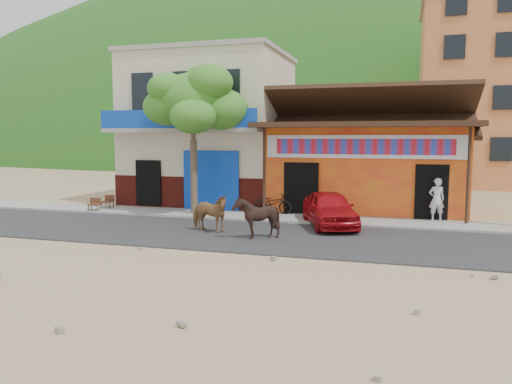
# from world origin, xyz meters

# --- Properties ---
(ground) EXTENTS (120.00, 120.00, 0.00)m
(ground) POSITION_xyz_m (0.00, 0.00, 0.00)
(ground) COLOR #9E825B
(ground) RESTS_ON ground
(road) EXTENTS (60.00, 5.00, 0.04)m
(road) POSITION_xyz_m (0.00, 2.50, 0.02)
(road) COLOR #28282B
(road) RESTS_ON ground
(sidewalk) EXTENTS (60.00, 2.00, 0.12)m
(sidewalk) POSITION_xyz_m (0.00, 6.00, 0.06)
(sidewalk) COLOR gray
(sidewalk) RESTS_ON ground
(dance_club) EXTENTS (8.00, 6.00, 3.60)m
(dance_club) POSITION_xyz_m (2.00, 10.00, 1.80)
(dance_club) COLOR orange
(dance_club) RESTS_ON ground
(cafe_building) EXTENTS (7.00, 6.00, 7.00)m
(cafe_building) POSITION_xyz_m (-5.50, 10.00, 3.50)
(cafe_building) COLOR beige
(cafe_building) RESTS_ON ground
(apartment_front) EXTENTS (9.00, 9.00, 12.00)m
(apartment_front) POSITION_xyz_m (9.00, 24.00, 6.00)
(apartment_front) COLOR #CC723F
(apartment_front) RESTS_ON ground
(hillside) EXTENTS (100.00, 40.00, 24.00)m
(hillside) POSITION_xyz_m (0.00, 70.00, 12.00)
(hillside) COLOR #194C14
(hillside) RESTS_ON ground
(tree) EXTENTS (3.00, 3.00, 6.00)m
(tree) POSITION_xyz_m (-4.60, 5.80, 3.12)
(tree) COLOR #2D721E
(tree) RESTS_ON sidewalk
(cow_tan) EXTENTS (1.62, 0.97, 1.28)m
(cow_tan) POSITION_xyz_m (-2.66, 2.60, 0.68)
(cow_tan) COLOR olive
(cow_tan) RESTS_ON road
(cow_dark) EXTENTS (1.37, 1.25, 1.35)m
(cow_dark) POSITION_xyz_m (-0.82, 2.01, 0.71)
(cow_dark) COLOR black
(cow_dark) RESTS_ON road
(red_car) EXTENTS (2.76, 4.04, 1.28)m
(red_car) POSITION_xyz_m (1.07, 4.80, 0.68)
(red_car) COLOR #A60B12
(red_car) RESTS_ON road
(scooter) EXTENTS (1.69, 0.76, 0.86)m
(scooter) POSITION_xyz_m (-1.50, 6.67, 0.55)
(scooter) COLOR black
(scooter) RESTS_ON sidewalk
(pedestrian) EXTENTS (0.66, 0.52, 1.60)m
(pedestrian) POSITION_xyz_m (4.78, 6.70, 0.92)
(pedestrian) COLOR silver
(pedestrian) RESTS_ON sidewalk
(cafe_chair_left) EXTENTS (0.57, 0.57, 0.97)m
(cafe_chair_left) POSITION_xyz_m (-9.00, 5.30, 0.61)
(cafe_chair_left) COLOR #4B2519
(cafe_chair_left) RESTS_ON sidewalk
(cafe_chair_right) EXTENTS (0.50, 0.50, 0.99)m
(cafe_chair_right) POSITION_xyz_m (-9.00, 6.29, 0.62)
(cafe_chair_right) COLOR #452317
(cafe_chair_right) RESTS_ON sidewalk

